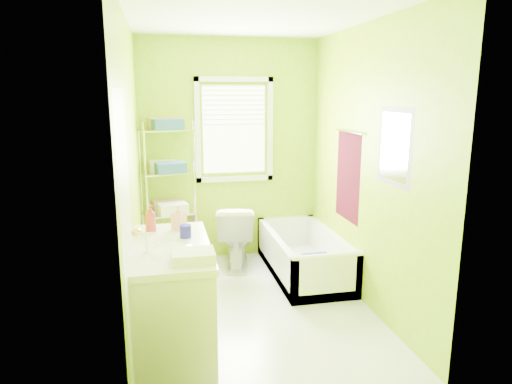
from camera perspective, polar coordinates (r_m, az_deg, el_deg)
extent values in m
plane|color=silver|center=(4.44, -0.15, -14.13)|extent=(2.90, 2.90, 0.00)
cube|color=#82AB08|center=(5.45, -3.26, 5.13)|extent=(2.10, 0.04, 2.60)
cube|color=#82AB08|center=(2.66, 6.18, -2.45)|extent=(2.10, 0.04, 2.60)
cube|color=#82AB08|center=(3.96, -15.22, 2.04)|extent=(0.04, 2.90, 2.60)
cube|color=#82AB08|center=(4.37, 13.48, 3.05)|extent=(0.04, 2.90, 2.60)
cube|color=white|center=(4.03, -0.17, 21.22)|extent=(2.10, 2.90, 0.04)
cube|color=white|center=(5.42, -2.75, 7.76)|extent=(0.74, 0.01, 1.01)
cube|color=white|center=(5.48, -2.66, 1.68)|extent=(0.92, 0.05, 0.06)
cube|color=white|center=(5.39, -2.78, 13.91)|extent=(0.92, 0.05, 0.06)
cube|color=white|center=(5.35, -7.31, 7.62)|extent=(0.06, 0.05, 1.22)
cube|color=white|center=(5.48, 1.76, 7.82)|extent=(0.06, 0.05, 1.22)
cube|color=white|center=(5.38, -2.74, 10.82)|extent=(0.72, 0.02, 0.50)
cube|color=white|center=(3.06, -15.68, -6.73)|extent=(0.02, 0.80, 2.00)
sphere|color=gold|center=(3.37, -14.69, -4.91)|extent=(0.07, 0.07, 0.07)
cube|color=#410714|center=(4.70, 11.42, 1.92)|extent=(0.02, 0.58, 0.90)
cylinder|color=silver|center=(4.64, 11.49, 7.40)|extent=(0.02, 0.62, 0.02)
cube|color=#CC5972|center=(3.84, 16.99, 5.41)|extent=(0.02, 0.54, 0.64)
cube|color=white|center=(3.84, 16.88, 5.41)|extent=(0.01, 0.44, 0.54)
cube|color=white|center=(5.19, 5.92, -9.55)|extent=(0.71, 1.52, 0.10)
cube|color=white|center=(5.04, 2.46, -7.99)|extent=(0.07, 1.52, 0.46)
cube|color=white|center=(5.23, 9.32, -7.40)|extent=(0.07, 1.52, 0.46)
cube|color=white|center=(4.49, 8.82, -10.75)|extent=(0.71, 0.07, 0.46)
cube|color=white|center=(5.79, 3.77, -5.33)|extent=(0.71, 0.07, 0.46)
cylinder|color=white|center=(4.41, 8.91, -8.02)|extent=(0.71, 0.07, 0.07)
cylinder|color=#1421BC|center=(4.71, 7.85, -10.84)|extent=(0.36, 0.36, 0.06)
cylinder|color=yellow|center=(4.69, 7.87, -10.18)|extent=(0.34, 0.34, 0.05)
cube|color=#1421BC|center=(4.79, 7.30, -8.92)|extent=(0.26, 0.05, 0.24)
imported|color=white|center=(5.28, -2.52, -5.43)|extent=(0.54, 0.79, 0.74)
cube|color=silver|center=(3.66, -10.42, -13.27)|extent=(0.56, 1.12, 0.82)
cube|color=silver|center=(3.50, -10.69, -6.85)|extent=(0.59, 1.15, 0.05)
ellipsoid|color=white|center=(3.35, -10.28, -7.75)|extent=(0.39, 0.50, 0.14)
cylinder|color=silver|center=(3.32, -13.52, -6.26)|extent=(0.03, 0.03, 0.16)
cylinder|color=silver|center=(3.30, -13.58, -5.11)|extent=(0.12, 0.02, 0.02)
imported|color=#C03845|center=(3.77, -13.06, -3.26)|extent=(0.13, 0.13, 0.24)
imported|color=pink|center=(3.82, -9.64, -3.14)|extent=(0.13, 0.13, 0.21)
cylinder|color=#1C179A|center=(3.62, -8.80, -4.87)|extent=(0.09, 0.09, 0.10)
cube|color=white|center=(3.12, -7.83, -7.93)|extent=(0.28, 0.22, 0.07)
cylinder|color=silver|center=(5.06, -13.45, -1.01)|extent=(0.02, 0.02, 1.68)
cylinder|color=silver|center=(5.38, -14.11, -0.28)|extent=(0.02, 0.02, 1.68)
cylinder|color=silver|center=(5.19, -7.61, -0.47)|extent=(0.02, 0.02, 1.68)
cylinder|color=silver|center=(5.49, -8.59, 0.21)|extent=(0.02, 0.02, 1.68)
cube|color=silver|center=(5.46, -10.63, -7.38)|extent=(0.62, 0.46, 0.02)
cube|color=silver|center=(5.32, -10.83, -2.58)|extent=(0.62, 0.46, 0.02)
cube|color=silver|center=(5.22, -11.04, 2.44)|extent=(0.62, 0.46, 0.02)
cube|color=silver|center=(5.17, -11.25, 7.61)|extent=(0.62, 0.46, 0.02)
cube|color=#295495|center=(5.06, -10.96, 8.29)|extent=(0.35, 0.27, 0.12)
cube|color=pink|center=(5.29, -11.55, 8.42)|extent=(0.35, 0.27, 0.12)
cube|color=#295495|center=(5.12, -10.62, 3.01)|extent=(0.35, 0.27, 0.12)
cube|color=#D8D284|center=(5.33, -11.58, 3.34)|extent=(0.35, 0.27, 0.12)
cube|color=white|center=(5.23, -10.33, -2.06)|extent=(0.35, 0.27, 0.12)
cube|color=pink|center=(5.44, -11.15, -1.56)|extent=(0.35, 0.27, 0.12)
cube|color=pink|center=(5.46, -7.87, -4.93)|extent=(0.09, 0.29, 0.53)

